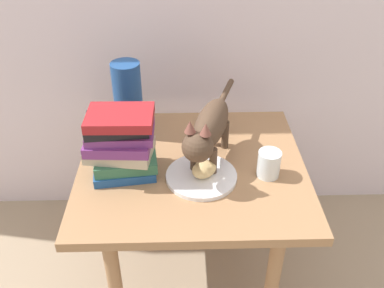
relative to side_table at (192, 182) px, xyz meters
name	(u,v)px	position (x,y,z in m)	size (l,w,h in m)	color
ground_plane	(192,271)	(0.00, 0.00, -0.45)	(6.00, 6.00, 0.00)	gray
side_table	(192,182)	(0.00, 0.00, 0.00)	(0.72, 0.65, 0.52)	#9E724C
plate	(201,176)	(0.03, -0.07, 0.08)	(0.22, 0.22, 0.01)	white
bread_roll	(204,169)	(0.03, -0.07, 0.11)	(0.08, 0.06, 0.05)	#E0BC7A
cat	(209,129)	(0.05, 0.00, 0.20)	(0.19, 0.46, 0.23)	#4C3828
book_stack	(121,143)	(-0.21, -0.03, 0.18)	(0.22, 0.17, 0.22)	#1E4C8C
green_vase	(128,99)	(-0.21, 0.20, 0.20)	(0.10, 0.10, 0.26)	navy
candle_jar	(269,165)	(0.23, -0.06, 0.11)	(0.07, 0.07, 0.08)	silver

